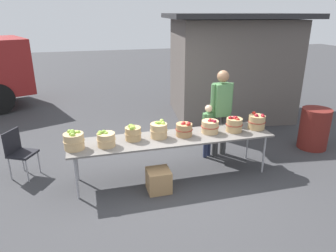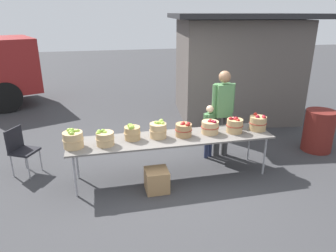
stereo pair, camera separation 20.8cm
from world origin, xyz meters
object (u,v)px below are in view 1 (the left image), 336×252
(folding_chair, at_px, (19,150))
(apple_basket_red_1, at_px, (210,126))
(apple_basket_red_3, at_px, (257,122))
(apple_basket_green_1, at_px, (106,139))
(apple_basket_green_3, at_px, (159,130))
(trash_barrel, at_px, (314,129))
(produce_crate, at_px, (159,180))
(apple_basket_green_2, at_px, (133,133))
(child_customer, at_px, (208,127))
(vendor_adult, at_px, (221,107))
(apple_basket_red_2, at_px, (234,124))
(market_table, at_px, (173,139))
(apple_basket_red_0, at_px, (184,129))
(apple_basket_green_0, at_px, (74,140))

(folding_chair, bearing_deg, apple_basket_red_1, -73.59)
(apple_basket_red_3, bearing_deg, apple_basket_green_1, -178.33)
(apple_basket_green_3, distance_m, trash_barrel, 3.54)
(apple_basket_green_3, xyz_separation_m, produce_crate, (-0.12, -0.46, -0.70))
(apple_basket_green_2, bearing_deg, apple_basket_red_3, -1.54)
(apple_basket_red_3, xyz_separation_m, child_customer, (-0.71, 0.59, -0.24))
(vendor_adult, bearing_deg, apple_basket_green_1, 15.88)
(apple_basket_red_2, xyz_separation_m, trash_barrel, (2.12, 0.42, -0.44))
(market_table, xyz_separation_m, folding_chair, (-2.60, 0.72, -0.21))
(folding_chair, bearing_deg, apple_basket_green_3, -77.44)
(vendor_adult, xyz_separation_m, child_customer, (-0.27, -0.02, -0.38))
(apple_basket_red_1, distance_m, child_customer, 0.64)
(apple_basket_green_2, height_order, apple_basket_red_0, apple_basket_green_2)
(apple_basket_green_0, bearing_deg, trash_barrel, 5.39)
(apple_basket_red_0, bearing_deg, apple_basket_green_1, -176.21)
(apple_basket_red_0, bearing_deg, apple_basket_red_3, -0.38)
(apple_basket_red_0, distance_m, child_customer, 0.93)
(apple_basket_green_2, xyz_separation_m, child_customer, (1.57, 0.53, -0.24))
(folding_chair, distance_m, produce_crate, 2.53)
(vendor_adult, bearing_deg, child_customer, 4.13)
(apple_basket_green_1, distance_m, child_customer, 2.15)
(apple_basket_green_3, height_order, apple_basket_red_3, apple_basket_green_3)
(apple_basket_red_2, height_order, vendor_adult, vendor_adult)
(apple_basket_green_1, relative_size, trash_barrel, 0.35)
(folding_chair, bearing_deg, apple_basket_red_0, -75.93)
(apple_basket_red_1, bearing_deg, apple_basket_red_0, -177.65)
(apple_basket_red_0, xyz_separation_m, trash_barrel, (3.05, 0.39, -0.43))
(produce_crate, bearing_deg, vendor_adult, 33.88)
(apple_basket_green_1, bearing_deg, trash_barrel, 6.27)
(trash_barrel, bearing_deg, apple_basket_red_1, -171.70)
(apple_basket_green_0, xyz_separation_m, apple_basket_red_0, (1.83, 0.07, -0.02))
(market_table, height_order, folding_chair, folding_chair)
(vendor_adult, xyz_separation_m, trash_barrel, (2.09, -0.21, -0.59))
(apple_basket_green_3, relative_size, child_customer, 0.28)
(apple_basket_red_3, distance_m, trash_barrel, 1.76)
(apple_basket_green_2, distance_m, child_customer, 1.67)
(apple_basket_green_2, distance_m, produce_crate, 0.90)
(market_table, height_order, trash_barrel, trash_barrel)
(apple_basket_red_0, bearing_deg, apple_basket_green_0, -177.92)
(apple_basket_red_0, xyz_separation_m, apple_basket_red_1, (0.49, 0.02, -0.00))
(apple_basket_green_1, distance_m, apple_basket_red_0, 1.35)
(market_table, distance_m, apple_basket_red_1, 0.72)
(apple_basket_red_1, xyz_separation_m, apple_basket_red_3, (0.91, -0.03, 0.02))
(apple_basket_green_1, xyz_separation_m, vendor_adult, (2.30, 0.69, 0.16))
(apple_basket_green_3, xyz_separation_m, folding_chair, (-2.37, 0.66, -0.38))
(apple_basket_green_0, bearing_deg, apple_basket_red_1, 2.14)
(child_customer, bearing_deg, apple_basket_red_1, 44.04)
(market_table, distance_m, apple_basket_green_1, 1.14)
(apple_basket_green_3, height_order, folding_chair, apple_basket_green_3)
(apple_basket_red_0, relative_size, vendor_adult, 0.17)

